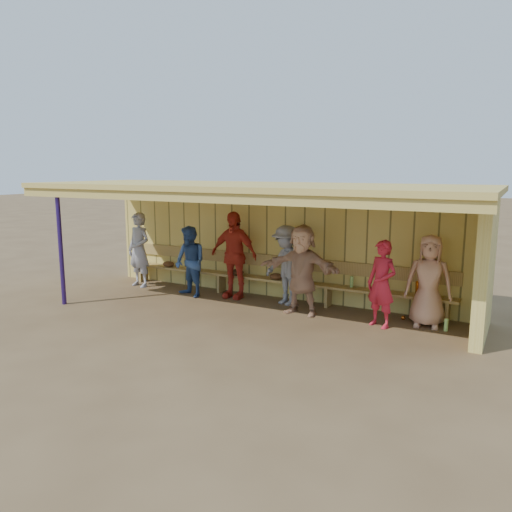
{
  "coord_description": "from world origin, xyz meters",
  "views": [
    {
      "loc": [
        4.73,
        -8.33,
        2.79
      ],
      "look_at": [
        0.0,
        0.35,
        1.05
      ],
      "focal_mm": 35.0,
      "sensor_mm": 36.0,
      "label": 1
    }
  ],
  "objects_px": {
    "bench": "(273,274)",
    "player_d": "(234,255)",
    "player_a": "(139,250)",
    "player_e": "(287,265)",
    "player_f": "(302,270)",
    "player_g": "(382,284)",
    "player_h": "(429,281)",
    "player_c": "(190,262)"
  },
  "relations": [
    {
      "from": "bench",
      "to": "player_d",
      "type": "bearing_deg",
      "value": -156.1
    },
    {
      "from": "player_a",
      "to": "bench",
      "type": "relative_size",
      "value": 0.23
    },
    {
      "from": "player_a",
      "to": "player_e",
      "type": "bearing_deg",
      "value": 11.22
    },
    {
      "from": "player_d",
      "to": "bench",
      "type": "xyz_separation_m",
      "value": [
        0.78,
        0.35,
        -0.42
      ]
    },
    {
      "from": "player_f",
      "to": "player_g",
      "type": "distance_m",
      "value": 1.56
    },
    {
      "from": "player_g",
      "to": "player_h",
      "type": "height_order",
      "value": "player_h"
    },
    {
      "from": "player_g",
      "to": "player_h",
      "type": "distance_m",
      "value": 0.84
    },
    {
      "from": "player_c",
      "to": "player_f",
      "type": "bearing_deg",
      "value": 16.42
    },
    {
      "from": "player_f",
      "to": "player_g",
      "type": "height_order",
      "value": "player_f"
    },
    {
      "from": "player_e",
      "to": "player_h",
      "type": "relative_size",
      "value": 1.0
    },
    {
      "from": "player_d",
      "to": "player_g",
      "type": "height_order",
      "value": "player_d"
    },
    {
      "from": "player_e",
      "to": "player_c",
      "type": "bearing_deg",
      "value": -149.65
    },
    {
      "from": "player_a",
      "to": "player_d",
      "type": "distance_m",
      "value": 2.52
    },
    {
      "from": "player_c",
      "to": "bench",
      "type": "distance_m",
      "value": 1.83
    },
    {
      "from": "player_d",
      "to": "player_f",
      "type": "relative_size",
      "value": 1.08
    },
    {
      "from": "player_a",
      "to": "player_d",
      "type": "height_order",
      "value": "player_d"
    },
    {
      "from": "player_e",
      "to": "player_h",
      "type": "height_order",
      "value": "player_h"
    },
    {
      "from": "player_g",
      "to": "bench",
      "type": "height_order",
      "value": "player_g"
    },
    {
      "from": "player_d",
      "to": "player_f",
      "type": "height_order",
      "value": "player_d"
    },
    {
      "from": "player_g",
      "to": "player_e",
      "type": "bearing_deg",
      "value": -171.7
    },
    {
      "from": "player_c",
      "to": "bench",
      "type": "relative_size",
      "value": 0.2
    },
    {
      "from": "player_g",
      "to": "player_h",
      "type": "bearing_deg",
      "value": 53.63
    },
    {
      "from": "player_a",
      "to": "bench",
      "type": "height_order",
      "value": "player_a"
    },
    {
      "from": "player_e",
      "to": "bench",
      "type": "height_order",
      "value": "player_e"
    },
    {
      "from": "player_h",
      "to": "bench",
      "type": "bearing_deg",
      "value": 165.98
    },
    {
      "from": "player_f",
      "to": "player_g",
      "type": "relative_size",
      "value": 1.12
    },
    {
      "from": "player_g",
      "to": "player_h",
      "type": "xyz_separation_m",
      "value": [
        0.72,
        0.43,
        0.05
      ]
    },
    {
      "from": "player_d",
      "to": "player_a",
      "type": "bearing_deg",
      "value": -175.42
    },
    {
      "from": "player_a",
      "to": "player_d",
      "type": "xyz_separation_m",
      "value": [
        2.52,
        0.17,
        0.06
      ]
    },
    {
      "from": "player_d",
      "to": "player_e",
      "type": "distance_m",
      "value": 1.25
    },
    {
      "from": "player_a",
      "to": "player_c",
      "type": "distance_m",
      "value": 1.65
    },
    {
      "from": "player_a",
      "to": "player_g",
      "type": "distance_m",
      "value": 5.88
    },
    {
      "from": "player_a",
      "to": "player_c",
      "type": "xyz_separation_m",
      "value": [
        1.64,
        -0.21,
        -0.11
      ]
    },
    {
      "from": "player_e",
      "to": "player_d",
      "type": "bearing_deg",
      "value": -159.03
    },
    {
      "from": "player_d",
      "to": "player_h",
      "type": "distance_m",
      "value": 4.08
    },
    {
      "from": "player_a",
      "to": "player_f",
      "type": "height_order",
      "value": "player_a"
    },
    {
      "from": "player_c",
      "to": "player_e",
      "type": "xyz_separation_m",
      "value": [
        2.13,
        0.42,
        0.05
      ]
    },
    {
      "from": "player_c",
      "to": "player_e",
      "type": "bearing_deg",
      "value": 29.07
    },
    {
      "from": "player_e",
      "to": "player_f",
      "type": "distance_m",
      "value": 0.74
    },
    {
      "from": "player_f",
      "to": "player_a",
      "type": "bearing_deg",
      "value": 177.7
    },
    {
      "from": "player_c",
      "to": "bench",
      "type": "xyz_separation_m",
      "value": [
        1.66,
        0.73,
        -0.25
      ]
    },
    {
      "from": "player_a",
      "to": "player_f",
      "type": "relative_size",
      "value": 1.01
    }
  ]
}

